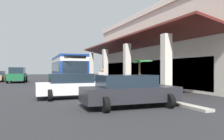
{
  "coord_description": "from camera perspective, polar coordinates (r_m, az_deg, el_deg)",
  "views": [
    {
      "loc": [
        20.33,
        -2.13,
        1.73
      ],
      "look_at": [
        -1.36,
        6.06,
        1.65
      ],
      "focal_mm": 36.27,
      "sensor_mm": 36.0,
      "label": 1
    }
  ],
  "objects": [
    {
      "name": "ground",
      "position": [
        22.78,
        5.79,
        -4.15
      ],
      "size": [
        120.0,
        120.0,
        0.0
      ],
      "primitive_type": "plane",
      "color": "#262628"
    },
    {
      "name": "parked_sedan_charcoal",
      "position": [
        10.37,
        4.34,
        -5.21
      ],
      "size": [
        2.47,
        4.42,
        1.47
      ],
      "color": "#232328",
      "rests_on": "ground"
    },
    {
      "name": "plaza_building",
      "position": [
        27.44,
        16.36,
        4.9
      ],
      "size": [
        24.96,
        13.5,
        7.95
      ],
      "color": "beige",
      "rests_on": "ground"
    },
    {
      "name": "parked_sedan_white",
      "position": [
        13.77,
        -9.71,
        -3.88
      ],
      "size": [
        2.47,
        4.42,
        1.47
      ],
      "color": "silver",
      "rests_on": "ground"
    },
    {
      "name": "curb_strip",
      "position": [
        22.93,
        -3.27,
        -3.97
      ],
      "size": [
        29.59,
        0.5,
        0.12
      ],
      "primitive_type": "cube",
      "color": "#9E998E",
      "rests_on": "ground"
    },
    {
      "name": "transit_bus",
      "position": [
        25.7,
        -11.31,
        0.47
      ],
      "size": [
        11.29,
        3.07,
        3.34
      ],
      "color": "navy",
      "rests_on": "ground"
    },
    {
      "name": "pedestrian",
      "position": [
        16.23,
        -2.47,
        -2.36
      ],
      "size": [
        0.66,
        0.45,
        1.77
      ],
      "color": "#726651",
      "rests_on": "ground"
    },
    {
      "name": "parked_suv_green",
      "position": [
        32.03,
        -22.73,
        -1.09
      ],
      "size": [
        4.94,
        2.46,
        1.97
      ],
      "color": "#195933",
      "rests_on": "ground"
    },
    {
      "name": "potted_palm",
      "position": [
        17.49,
        7.03,
        -2.95
      ],
      "size": [
        1.69,
        1.69,
        2.52
      ],
      "color": "gray",
      "rests_on": "ground"
    }
  ]
}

